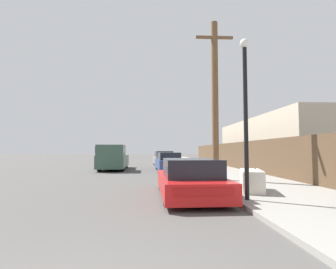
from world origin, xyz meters
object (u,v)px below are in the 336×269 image
at_px(street_lamp, 246,105).
at_px(discarded_fridge, 251,180).
at_px(parked_sports_car_red, 189,179).
at_px(car_parked_far, 163,159).
at_px(utility_pole, 215,97).
at_px(car_parked_mid, 168,162).
at_px(pickup_truck, 113,158).

bearing_deg(street_lamp, discarded_fridge, 65.35).
bearing_deg(street_lamp, parked_sports_car_red, 139.66).
xyz_separation_m(parked_sports_car_red, car_parked_far, (-0.26, 18.14, 0.10)).
height_order(discarded_fridge, utility_pole, utility_pole).
height_order(discarded_fridge, street_lamp, street_lamp).
distance_m(car_parked_mid, car_parked_far, 7.07).
distance_m(car_parked_mid, utility_pole, 8.27).
xyz_separation_m(parked_sports_car_red, street_lamp, (1.45, -1.23, 2.22)).
distance_m(pickup_truck, utility_pole, 10.42).
distance_m(pickup_truck, street_lamp, 14.24).
relative_size(car_parked_mid, pickup_truck, 0.79).
height_order(parked_sports_car_red, car_parked_far, car_parked_far).
distance_m(discarded_fridge, street_lamp, 2.82).
distance_m(discarded_fridge, car_parked_far, 18.04).
relative_size(car_parked_far, pickup_truck, 0.77).
bearing_deg(pickup_truck, utility_pole, 125.09).
bearing_deg(discarded_fridge, utility_pole, 110.99).
xyz_separation_m(discarded_fridge, street_lamp, (-0.68, -1.49, 2.30)).
relative_size(parked_sports_car_red, car_parked_mid, 1.03).
relative_size(parked_sports_car_red, street_lamp, 1.04).
relative_size(discarded_fridge, car_parked_far, 0.39).
bearing_deg(discarded_fridge, car_parked_far, 112.22).
relative_size(discarded_fridge, street_lamp, 0.39).
height_order(discarded_fridge, parked_sports_car_red, parked_sports_car_red).
bearing_deg(street_lamp, pickup_truck, 114.00).
bearing_deg(car_parked_far, car_parked_mid, -93.56).
relative_size(parked_sports_car_red, car_parked_far, 1.05).
height_order(car_parked_mid, street_lamp, street_lamp).
height_order(parked_sports_car_red, utility_pole, utility_pole).
distance_m(parked_sports_car_red, car_parked_far, 18.14).
height_order(car_parked_far, pickup_truck, pickup_truck).
relative_size(discarded_fridge, pickup_truck, 0.30).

